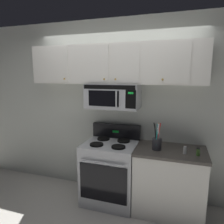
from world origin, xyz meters
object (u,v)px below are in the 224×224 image
(stove_range, at_px, (111,171))
(salt_shaker, at_px, (185,150))
(utensil_crock_charcoal, at_px, (157,142))
(over_range_microwave, at_px, (113,96))
(spice_jar, at_px, (198,152))

(stove_range, relative_size, salt_shaker, 11.54)
(utensil_crock_charcoal, relative_size, salt_shaker, 3.87)
(stove_range, relative_size, utensil_crock_charcoal, 2.98)
(over_range_microwave, bearing_deg, stove_range, -89.86)
(utensil_crock_charcoal, height_order, spice_jar, utensil_crock_charcoal)
(spice_jar, bearing_deg, over_range_microwave, 169.32)
(stove_range, height_order, salt_shaker, stove_range)
(stove_range, distance_m, utensil_crock_charcoal, 0.85)
(salt_shaker, bearing_deg, stove_range, 174.59)
(stove_range, distance_m, spice_jar, 1.27)
(stove_range, bearing_deg, utensil_crock_charcoal, -4.37)
(stove_range, height_order, over_range_microwave, over_range_microwave)
(over_range_microwave, height_order, salt_shaker, over_range_microwave)
(over_range_microwave, distance_m, utensil_crock_charcoal, 0.89)
(spice_jar, bearing_deg, utensil_crock_charcoal, 173.98)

